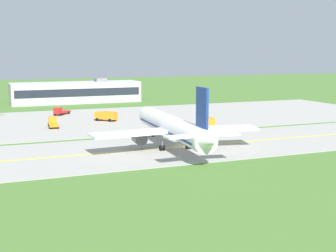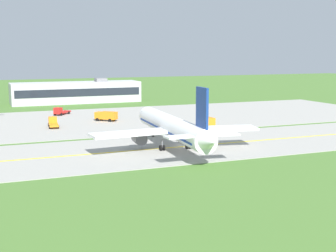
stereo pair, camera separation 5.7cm
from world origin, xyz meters
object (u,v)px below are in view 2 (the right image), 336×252
service_truck_catering (53,122)px  service_truck_pushback (206,121)px  airplane_lead (173,127)px  service_truck_baggage (60,111)px  service_truck_fuel (106,116)px

service_truck_catering → service_truck_pushback: 37.34m
airplane_lead → service_truck_baggage: airplane_lead is taller
service_truck_pushback → service_truck_fuel: bearing=135.5°
service_truck_baggage → service_truck_pushback: (28.89, -36.19, 0.35)m
service_truck_fuel → service_truck_catering: service_truck_fuel is taller
service_truck_baggage → service_truck_pushback: 46.31m
service_truck_pushback → service_truck_catering: bearing=157.0°
airplane_lead → service_truck_baggage: (-11.41, 57.01, -2.95)m
airplane_lead → service_truck_fuel: bearing=93.2°
airplane_lead → service_truck_baggage: bearing=101.3°
service_truck_baggage → service_truck_fuel: bearing=-61.4°
service_truck_pushback → service_truck_baggage: bearing=128.6°
service_truck_fuel → service_truck_pushback: (19.71, -19.38, 0.00)m
service_truck_catering → service_truck_pushback: service_truck_pushback is taller
service_truck_fuel → service_truck_catering: bearing=-161.9°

